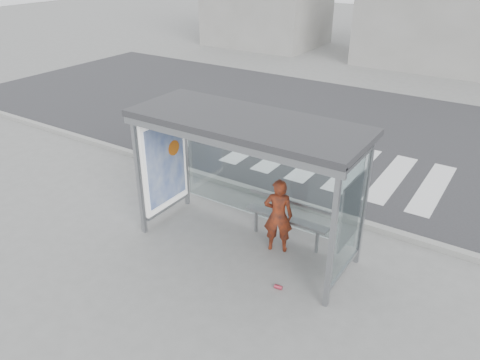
# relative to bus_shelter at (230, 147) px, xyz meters

# --- Properties ---
(ground) EXTENTS (80.00, 80.00, 0.00)m
(ground) POSITION_rel_bus_shelter_xyz_m (0.37, -0.06, -1.98)
(ground) COLOR slate
(ground) RESTS_ON ground
(road) EXTENTS (30.00, 10.00, 0.01)m
(road) POSITION_rel_bus_shelter_xyz_m (0.37, 6.94, -1.98)
(road) COLOR #2C2C2E
(road) RESTS_ON ground
(curb) EXTENTS (30.00, 0.18, 0.12)m
(curb) POSITION_rel_bus_shelter_xyz_m (0.37, 1.89, -1.92)
(curb) COLOR gray
(curb) RESTS_ON ground
(crosswalk) EXTENTS (5.55, 3.00, 0.00)m
(crosswalk) POSITION_rel_bus_shelter_xyz_m (0.37, 4.44, -1.98)
(crosswalk) COLOR silver
(crosswalk) RESTS_ON ground
(bus_shelter) EXTENTS (4.25, 1.65, 2.62)m
(bus_shelter) POSITION_rel_bus_shelter_xyz_m (0.00, 0.00, 0.00)
(bus_shelter) COLOR gray
(bus_shelter) RESTS_ON ground
(building_center) EXTENTS (8.00, 5.00, 5.00)m
(building_center) POSITION_rel_bus_shelter_xyz_m (0.37, 17.94, 0.52)
(building_center) COLOR gray
(building_center) RESTS_ON ground
(person) EXTENTS (0.65, 0.55, 1.50)m
(person) POSITION_rel_bus_shelter_xyz_m (0.94, 0.19, -1.23)
(person) COLOR #C05312
(person) RESTS_ON ground
(bench) EXTENTS (1.73, 0.22, 0.90)m
(bench) POSITION_rel_bus_shelter_xyz_m (0.94, 0.52, -1.45)
(bench) COLOR slate
(bench) RESTS_ON ground
(soda_can) EXTENTS (0.14, 0.09, 0.07)m
(soda_can) POSITION_rel_bus_shelter_xyz_m (1.53, -0.82, -1.95)
(soda_can) COLOR #D13D54
(soda_can) RESTS_ON ground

